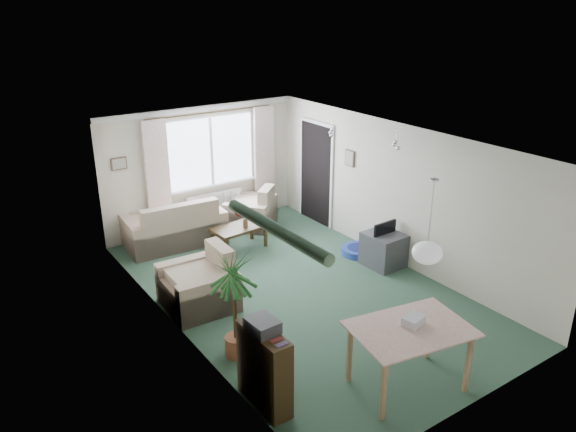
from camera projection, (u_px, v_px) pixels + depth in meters
ground at (299, 290)px, 8.78m from camera, size 6.50×6.50×0.00m
window at (211, 151)px, 10.82m from camera, size 1.80×0.03×1.30m
curtain_rod at (211, 112)px, 10.48m from camera, size 2.60×0.03×0.03m
curtain_left at (157, 174)px, 10.22m from camera, size 0.45×0.08×2.00m
curtain_right at (264, 155)px, 11.44m from camera, size 0.45×0.08×2.00m
radiator at (214, 205)px, 11.19m from camera, size 1.20×0.10×0.55m
doorway at (316, 174)px, 11.16m from camera, size 0.03×0.95×2.00m
pendant_lamp at (427, 253)px, 6.58m from camera, size 0.36×0.36×0.36m
tinsel_garland at (276, 229)px, 5.18m from camera, size 1.60×1.60×0.12m
bauble_cluster_a at (332, 129)px, 9.35m from camera, size 0.20×0.20×0.20m
bauble_cluster_b at (396, 141)px, 8.59m from camera, size 0.20×0.20×0.20m
wall_picture_back at (119, 164)px, 9.86m from camera, size 0.28×0.03×0.22m
wall_picture_right at (350, 158)px, 10.18m from camera, size 0.03×0.24×0.30m
sofa at (174, 221)px, 10.28m from camera, size 1.82×1.04×0.88m
armchair_corner at (250, 206)px, 11.13m from camera, size 1.26×1.26×0.82m
armchair_left at (197, 279)px, 8.18m from camera, size 0.99×1.04×0.90m
coffee_table at (239, 238)px, 10.15m from camera, size 1.01×0.62×0.43m
photo_frame at (245, 222)px, 10.05m from camera, size 0.12×0.07×0.16m
bookshelf at (264, 368)px, 6.17m from camera, size 0.27×0.77×0.94m
hifi_box at (262, 325)px, 5.99m from camera, size 0.30×0.36×0.14m
houseplant at (235, 305)px, 6.93m from camera, size 0.81×0.81×1.45m
dining_table at (408, 358)px, 6.49m from camera, size 1.37×1.03×0.77m
gift_box at (413, 321)px, 6.39m from camera, size 0.28×0.23×0.12m
tv_cube at (384, 250)px, 9.51m from camera, size 0.60×0.65×0.57m
pet_bed at (358, 251)px, 10.00m from camera, size 0.81×0.81×0.12m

